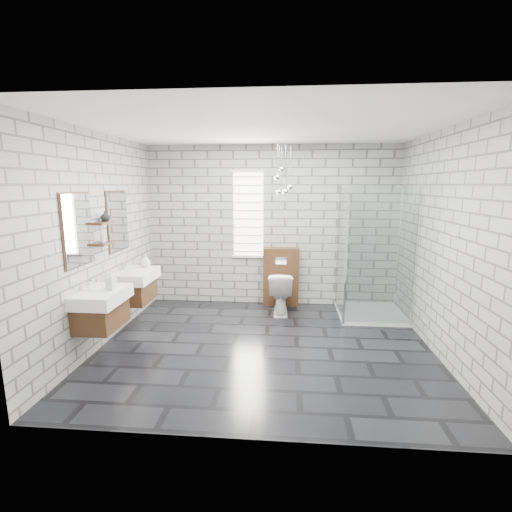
# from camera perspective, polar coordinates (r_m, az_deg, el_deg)

# --- Properties ---
(floor) EXTENTS (4.20, 3.60, 0.02)m
(floor) POSITION_cam_1_polar(r_m,az_deg,el_deg) (4.93, 1.38, -13.76)
(floor) COLOR black
(floor) RESTS_ON ground
(ceiling) EXTENTS (4.20, 3.60, 0.02)m
(ceiling) POSITION_cam_1_polar(r_m,az_deg,el_deg) (4.53, 1.55, 19.31)
(ceiling) COLOR white
(ceiling) RESTS_ON wall_back
(wall_back) EXTENTS (4.20, 0.02, 2.70)m
(wall_back) POSITION_cam_1_polar(r_m,az_deg,el_deg) (6.33, 2.45, 4.57)
(wall_back) COLOR #A5A59F
(wall_back) RESTS_ON floor
(wall_front) EXTENTS (4.20, 0.02, 2.70)m
(wall_front) POSITION_cam_1_polar(r_m,az_deg,el_deg) (2.77, -0.80, -3.69)
(wall_front) COLOR #A5A59F
(wall_front) RESTS_ON floor
(wall_left) EXTENTS (0.02, 3.60, 2.70)m
(wall_left) POSITION_cam_1_polar(r_m,az_deg,el_deg) (5.11, -22.88, 2.21)
(wall_left) COLOR #A5A59F
(wall_left) RESTS_ON floor
(wall_right) EXTENTS (0.02, 3.60, 2.70)m
(wall_right) POSITION_cam_1_polar(r_m,az_deg,el_deg) (4.89, 26.99, 1.51)
(wall_right) COLOR #A5A59F
(wall_right) RESTS_ON floor
(vanity_left) EXTENTS (0.47, 0.70, 1.57)m
(vanity_left) POSITION_cam_1_polar(r_m,az_deg,el_deg) (4.69, -23.08, -5.96)
(vanity_left) COLOR #492C16
(vanity_left) RESTS_ON wall_left
(vanity_right) EXTENTS (0.47, 0.70, 1.57)m
(vanity_right) POSITION_cam_1_polar(r_m,az_deg,el_deg) (5.56, -18.30, -3.08)
(vanity_right) COLOR #492C16
(vanity_right) RESTS_ON wall_left
(shelf_lower) EXTENTS (0.14, 0.30, 0.03)m
(shelf_lower) POSITION_cam_1_polar(r_m,az_deg,el_deg) (5.04, -22.31, 1.78)
(shelf_lower) COLOR #492C16
(shelf_lower) RESTS_ON wall_left
(shelf_upper) EXTENTS (0.14, 0.30, 0.03)m
(shelf_upper) POSITION_cam_1_polar(r_m,az_deg,el_deg) (5.01, -22.53, 4.72)
(shelf_upper) COLOR #492C16
(shelf_upper) RESTS_ON wall_left
(window) EXTENTS (0.56, 0.05, 1.48)m
(window) POSITION_cam_1_polar(r_m,az_deg,el_deg) (6.31, -1.20, 6.38)
(window) COLOR white
(window) RESTS_ON wall_back
(cistern_panel) EXTENTS (0.60, 0.20, 1.00)m
(cistern_panel) POSITION_cam_1_polar(r_m,az_deg,el_deg) (6.37, 3.86, -3.19)
(cistern_panel) COLOR #492C16
(cistern_panel) RESTS_ON floor
(flush_plate) EXTENTS (0.18, 0.01, 0.12)m
(flush_plate) POSITION_cam_1_polar(r_m,az_deg,el_deg) (6.20, 3.88, -0.74)
(flush_plate) COLOR silver
(flush_plate) RESTS_ON cistern_panel
(shower_enclosure) EXTENTS (1.00, 1.00, 2.03)m
(shower_enclosure) POSITION_cam_1_polar(r_m,az_deg,el_deg) (5.99, 16.66, -4.50)
(shower_enclosure) COLOR white
(shower_enclosure) RESTS_ON floor
(pendant_cluster) EXTENTS (0.29, 0.23, 0.80)m
(pendant_cluster) POSITION_cam_1_polar(r_m,az_deg,el_deg) (5.85, 4.11, 11.19)
(pendant_cluster) COLOR silver
(pendant_cluster) RESTS_ON ceiling
(toilet) EXTENTS (0.39, 0.67, 0.68)m
(toilet) POSITION_cam_1_polar(r_m,az_deg,el_deg) (6.02, 3.77, -5.59)
(toilet) COLOR white
(toilet) RESTS_ON floor
(soap_bottle_a) EXTENTS (0.12, 0.12, 0.21)m
(soap_bottle_a) POSITION_cam_1_polar(r_m,az_deg,el_deg) (4.62, -21.41, -3.55)
(soap_bottle_a) COLOR #B2B2B2
(soap_bottle_a) RESTS_ON vanity_left
(soap_bottle_b) EXTENTS (0.18, 0.18, 0.19)m
(soap_bottle_b) POSITION_cam_1_polar(r_m,az_deg,el_deg) (5.72, -16.66, -0.69)
(soap_bottle_b) COLOR #B2B2B2
(soap_bottle_b) RESTS_ON vanity_right
(soap_bottle_c) EXTENTS (0.09, 0.09, 0.18)m
(soap_bottle_c) POSITION_cam_1_polar(r_m,az_deg,el_deg) (4.97, -22.55, 2.89)
(soap_bottle_c) COLOR #B2B2B2
(soap_bottle_c) RESTS_ON shelf_lower
(vase) EXTENTS (0.16, 0.16, 0.13)m
(vase) POSITION_cam_1_polar(r_m,az_deg,el_deg) (5.05, -22.19, 5.69)
(vase) COLOR #B2B2B2
(vase) RESTS_ON shelf_upper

